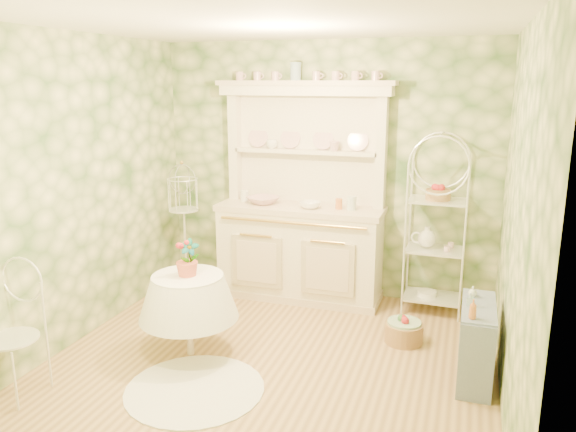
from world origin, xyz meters
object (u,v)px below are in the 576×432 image
(floor_basket, at_px, (404,332))
(bakers_rack, at_px, (436,228))
(round_table, at_px, (189,319))
(side_shelf, at_px, (476,344))
(cafe_chair, at_px, (11,339))
(kitchen_dresser, at_px, (300,193))
(birdcage_stand, at_px, (184,223))

(floor_basket, bearing_deg, bakers_rack, 77.36)
(bakers_rack, distance_m, round_table, 2.54)
(side_shelf, distance_m, cafe_chair, 3.51)
(round_table, height_order, cafe_chair, cafe_chair)
(bakers_rack, relative_size, floor_basket, 5.74)
(kitchen_dresser, bearing_deg, side_shelf, -34.27)
(kitchen_dresser, relative_size, floor_basket, 7.56)
(kitchen_dresser, relative_size, cafe_chair, 2.54)
(side_shelf, bearing_deg, floor_basket, 141.02)
(bakers_rack, height_order, side_shelf, bakers_rack)
(round_table, bearing_deg, cafe_chair, -133.93)
(cafe_chair, bearing_deg, birdcage_stand, 82.54)
(floor_basket, bearing_deg, round_table, -154.90)
(bakers_rack, xyz_separation_m, side_shelf, (0.42, -1.27, -0.57))
(kitchen_dresser, height_order, floor_basket, kitchen_dresser)
(bakers_rack, relative_size, side_shelf, 2.51)
(side_shelf, height_order, round_table, round_table)
(kitchen_dresser, relative_size, bakers_rack, 1.32)
(kitchen_dresser, xyz_separation_m, birdcage_stand, (-1.29, -0.15, -0.38))
(birdcage_stand, bearing_deg, bakers_rack, 4.12)
(birdcage_stand, distance_m, floor_basket, 2.66)
(kitchen_dresser, distance_m, round_table, 1.84)
(cafe_chair, bearing_deg, round_table, 42.22)
(bakers_rack, bearing_deg, side_shelf, -70.09)
(kitchen_dresser, height_order, round_table, kitchen_dresser)
(bakers_rack, relative_size, cafe_chair, 1.93)
(kitchen_dresser, bearing_deg, floor_basket, -32.24)
(side_shelf, relative_size, floor_basket, 2.29)
(kitchen_dresser, bearing_deg, cafe_chair, -119.57)
(kitchen_dresser, bearing_deg, round_table, -107.78)
(side_shelf, height_order, birdcage_stand, birdcage_stand)
(kitchen_dresser, distance_m, cafe_chair, 3.00)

